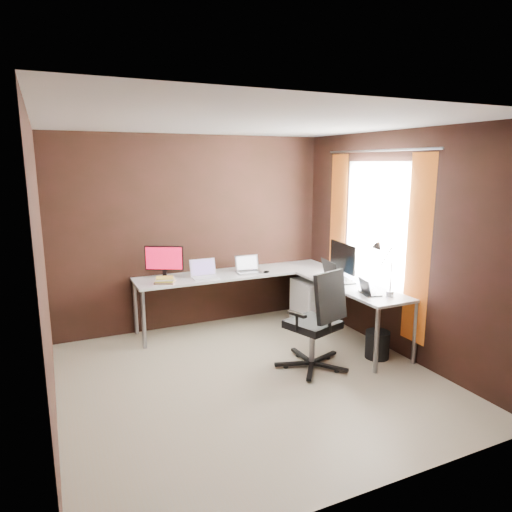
{
  "coord_description": "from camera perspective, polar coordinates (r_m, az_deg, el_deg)",
  "views": [
    {
      "loc": [
        -1.74,
        -3.9,
        2.15
      ],
      "look_at": [
        0.5,
        0.95,
        1.05
      ],
      "focal_mm": 32.0,
      "sensor_mm": 36.0,
      "label": 1
    }
  ],
  "objects": [
    {
      "name": "laptop_silver",
      "position": [
        6.01,
        -0.99,
        -1.57
      ],
      "size": [
        0.34,
        0.25,
        0.22
      ],
      "rotation": [
        0.0,
        0.0,
        -0.08
      ],
      "color": "silver",
      "rests_on": "desk"
    },
    {
      "name": "desk_lamp",
      "position": [
        5.06,
        15.57,
        -0.77
      ],
      "size": [
        0.19,
        0.22,
        0.59
      ],
      "rotation": [
        0.0,
        0.0,
        0.42
      ],
      "color": "slate",
      "rests_on": "desk"
    },
    {
      "name": "wastebasket",
      "position": [
        5.36,
        14.92,
        -10.64
      ],
      "size": [
        0.27,
        0.27,
        0.31
      ],
      "primitive_type": "cylinder",
      "rotation": [
        0.0,
        0.0,
        -0.02
      ],
      "color": "black",
      "rests_on": "ground"
    },
    {
      "name": "room",
      "position": [
        4.56,
        2.85,
        0.59
      ],
      "size": [
        3.6,
        3.6,
        2.5
      ],
      "color": "gray",
      "rests_on": "ground"
    },
    {
      "name": "laptop_black_big",
      "position": [
        5.62,
        9.86,
        -2.57
      ],
      "size": [
        0.34,
        0.44,
        0.27
      ],
      "rotation": [
        0.0,
        0.0,
        1.43
      ],
      "color": "black",
      "rests_on": "desk"
    },
    {
      "name": "mouse_left",
      "position": [
        5.59,
        -11.27,
        -3.12
      ],
      "size": [
        0.1,
        0.07,
        0.04
      ],
      "primitive_type": "ellipsoid",
      "rotation": [
        0.0,
        0.0,
        0.16
      ],
      "color": "black",
      "rests_on": "desk"
    },
    {
      "name": "desk",
      "position": [
        5.76,
        2.74,
        -3.18
      ],
      "size": [
        2.65,
        2.25,
        0.73
      ],
      "color": "silver",
      "rests_on": "ground"
    },
    {
      "name": "book_stack",
      "position": [
        5.57,
        -11.33,
        -2.99
      ],
      "size": [
        0.29,
        0.26,
        0.07
      ],
      "rotation": [
        0.0,
        0.0,
        -0.34
      ],
      "color": "#946D50",
      "rests_on": "desk"
    },
    {
      "name": "drawer_pedestal",
      "position": [
        6.24,
        7.04,
        -5.71
      ],
      "size": [
        0.42,
        0.5,
        0.6
      ],
      "primitive_type": "cube",
      "color": "silver",
      "rests_on": "ground"
    },
    {
      "name": "office_chair",
      "position": [
        4.92,
        7.41,
        -10.32
      ],
      "size": [
        0.6,
        0.64,
        1.08
      ],
      "rotation": [
        0.0,
        0.0,
        0.32
      ],
      "color": "black",
      "rests_on": "ground"
    },
    {
      "name": "laptop_white",
      "position": [
        5.77,
        -6.49,
        -2.18
      ],
      "size": [
        0.33,
        0.24,
        0.22
      ],
      "rotation": [
        0.0,
        0.0,
        -0.01
      ],
      "color": "silver",
      "rests_on": "desk"
    },
    {
      "name": "mouse_corner",
      "position": [
        5.95,
        1.29,
        -2.0
      ],
      "size": [
        0.1,
        0.08,
        0.03
      ],
      "primitive_type": "ellipsoid",
      "rotation": [
        0.0,
        0.0,
        -0.35
      ],
      "color": "black",
      "rests_on": "desk"
    },
    {
      "name": "monitor_left",
      "position": [
        5.73,
        -11.41,
        -0.54
      ],
      "size": [
        0.44,
        0.24,
        0.41
      ],
      "rotation": [
        0.0,
        0.0,
        -0.47
      ],
      "color": "black",
      "rests_on": "desk"
    },
    {
      "name": "laptop_black_small",
      "position": [
        5.16,
        13.84,
        -4.22
      ],
      "size": [
        0.23,
        0.28,
        0.17
      ],
      "rotation": [
        0.0,
        0.0,
        1.34
      ],
      "color": "black",
      "rests_on": "desk"
    },
    {
      "name": "monitor_right",
      "position": [
        5.66,
        10.78,
        -0.37
      ],
      "size": [
        0.16,
        0.57,
        0.46
      ],
      "rotation": [
        0.0,
        0.0,
        1.47
      ],
      "color": "black",
      "rests_on": "desk"
    }
  ]
}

